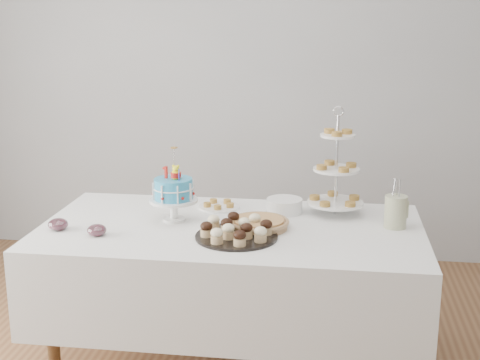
# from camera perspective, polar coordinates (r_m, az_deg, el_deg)

# --- Properties ---
(walls) EXTENTS (5.04, 4.04, 2.70)m
(walls) POSITION_cam_1_polar(r_m,az_deg,el_deg) (2.94, -1.70, 4.97)
(walls) COLOR #999B9E
(walls) RESTS_ON floor
(table) EXTENTS (1.92, 1.02, 0.77)m
(table) POSITION_cam_1_polar(r_m,az_deg,el_deg) (3.45, -0.76, -7.56)
(table) COLOR silver
(table) RESTS_ON floor
(birthday_cake) EXTENTS (0.25, 0.25, 0.38)m
(birthday_cake) POSITION_cam_1_polar(r_m,az_deg,el_deg) (3.44, -5.68, -1.82)
(birthday_cake) COLOR white
(birthday_cake) RESTS_ON table
(cupcake_tray) EXTENTS (0.40, 0.40, 0.09)m
(cupcake_tray) POSITION_cam_1_polar(r_m,az_deg,el_deg) (3.19, -0.30, -4.21)
(cupcake_tray) COLOR black
(cupcake_tray) RESTS_ON table
(pie) EXTENTS (0.30, 0.30, 0.05)m
(pie) POSITION_cam_1_polar(r_m,az_deg,el_deg) (3.33, 1.63, -3.70)
(pie) COLOR tan
(pie) RESTS_ON table
(tiered_stand) EXTENTS (0.30, 0.30, 0.58)m
(tiered_stand) POSITION_cam_1_polar(r_m,az_deg,el_deg) (3.54, 8.23, 0.85)
(tiered_stand) COLOR silver
(tiered_stand) RESTS_ON table
(plate_stack) EXTENTS (0.19, 0.19, 0.07)m
(plate_stack) POSITION_cam_1_polar(r_m,az_deg,el_deg) (3.60, 3.81, -2.19)
(plate_stack) COLOR white
(plate_stack) RESTS_ON table
(pastry_plate) EXTENTS (0.23, 0.23, 0.03)m
(pastry_plate) POSITION_cam_1_polar(r_m,az_deg,el_deg) (3.68, -1.79, -2.17)
(pastry_plate) COLOR white
(pastry_plate) RESTS_ON table
(jam_bowl_a) EXTENTS (0.09, 0.09, 0.06)m
(jam_bowl_a) POSITION_cam_1_polar(r_m,az_deg,el_deg) (3.30, -12.12, -4.22)
(jam_bowl_a) COLOR silver
(jam_bowl_a) RESTS_ON table
(jam_bowl_b) EXTENTS (0.10, 0.10, 0.06)m
(jam_bowl_b) POSITION_cam_1_polar(r_m,az_deg,el_deg) (3.43, -15.26, -3.68)
(jam_bowl_b) COLOR silver
(jam_bowl_b) RESTS_ON table
(utensil_pitcher) EXTENTS (0.12, 0.11, 0.25)m
(utensil_pitcher) POSITION_cam_1_polar(r_m,az_deg,el_deg) (3.42, 13.15, -2.54)
(utensil_pitcher) COLOR beige
(utensil_pitcher) RESTS_ON table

